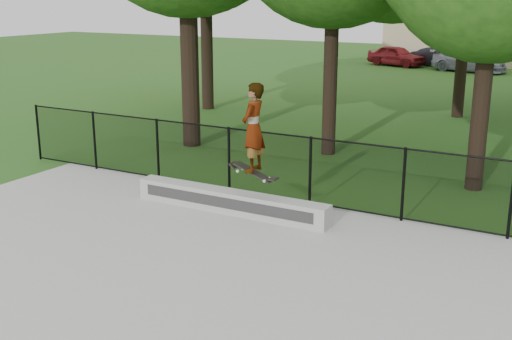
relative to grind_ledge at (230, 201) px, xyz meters
The scene contains 9 objects.
ground 4.87m from the grind_ledge, 75.04° to the right, with size 100.00×100.00×0.00m, color #305919.
concrete_slab 4.87m from the grind_ledge, 75.04° to the right, with size 14.00×12.00×0.06m, color #AAABA5.
grind_ledge is the anchor object (origin of this frame).
car_a 29.14m from the grind_ledge, 100.41° to the left, with size 1.48×3.65×1.25m, color maroon.
car_b 29.84m from the grind_ledge, 95.32° to the left, with size 1.24×3.22×1.17m, color black.
car_c 27.73m from the grind_ledge, 91.45° to the left, with size 1.73×3.91×1.23m, color #8F91A2.
skater_airborne 1.75m from the grind_ledge, 14.28° to the right, with size 0.80×0.66×1.95m.
chainlink_fence 1.81m from the grind_ledge, 43.70° to the left, with size 16.06×0.06×1.50m.
distant_building 33.36m from the grind_ledge, 91.28° to the left, with size 12.40×6.40×4.30m.
Camera 1 is at (5.28, -6.02, 4.45)m, focal length 45.00 mm.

